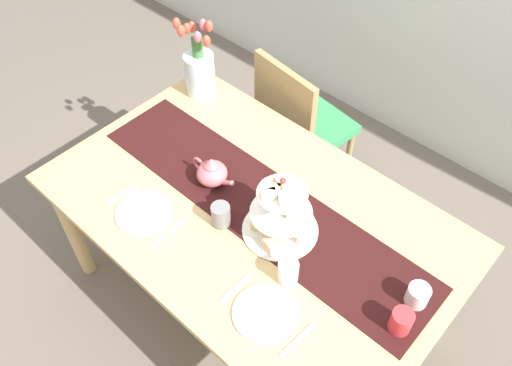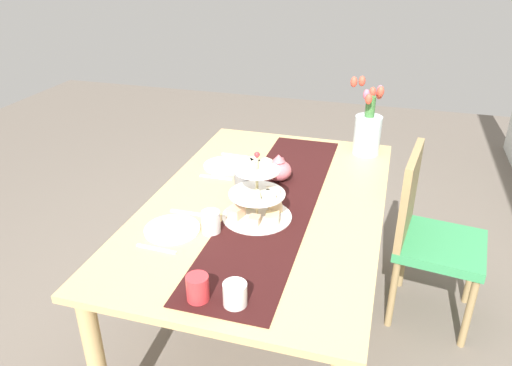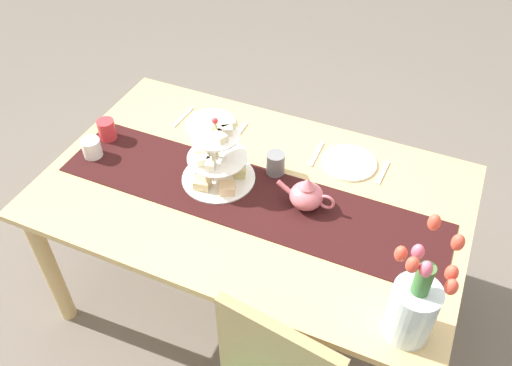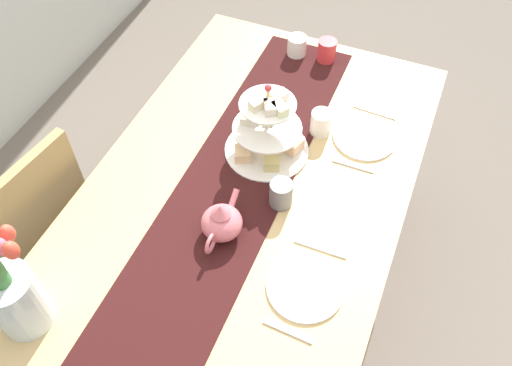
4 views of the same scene
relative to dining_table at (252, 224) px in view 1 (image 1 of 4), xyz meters
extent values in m
plane|color=#6B6056|center=(0.00, 0.00, -0.65)|extent=(8.00, 8.00, 0.00)
cube|color=tan|center=(0.00, 0.00, 0.08)|extent=(1.68, 1.04, 0.03)
cylinder|color=tan|center=(-0.77, -0.45, -0.29)|extent=(0.07, 0.07, 0.71)
cylinder|color=tan|center=(-0.77, 0.45, -0.29)|extent=(0.07, 0.07, 0.71)
cylinder|color=tan|center=(0.77, 0.45, -0.29)|extent=(0.07, 0.07, 0.71)
cylinder|color=#9C8254|center=(-0.14, 0.98, -0.44)|extent=(0.04, 0.04, 0.41)
cylinder|color=#9C8254|center=(-0.49, 1.02, -0.44)|extent=(0.04, 0.04, 0.41)
cylinder|color=#9C8254|center=(-0.18, 0.62, -0.44)|extent=(0.04, 0.04, 0.41)
cylinder|color=#9C8254|center=(-0.54, 0.67, -0.44)|extent=(0.04, 0.04, 0.41)
cube|color=#389356|center=(-0.34, 0.82, -0.21)|extent=(0.47, 0.47, 0.05)
cube|color=#9C8254|center=(-0.36, 0.63, 0.04)|extent=(0.42, 0.09, 0.45)
cube|color=black|center=(0.00, 0.04, 0.09)|extent=(1.57, 0.36, 0.00)
cylinder|color=beige|center=(0.15, 0.00, 0.24)|extent=(0.01, 0.01, 0.28)
cylinder|color=white|center=(0.15, 0.00, 0.10)|extent=(0.30, 0.30, 0.01)
cylinder|color=white|center=(0.15, 0.00, 0.21)|extent=(0.24, 0.24, 0.01)
cylinder|color=white|center=(0.15, 0.00, 0.32)|extent=(0.19, 0.19, 0.01)
cube|color=beige|center=(0.22, 0.01, 0.12)|extent=(0.05, 0.05, 0.04)
cube|color=beige|center=(0.19, 0.08, 0.12)|extent=(0.07, 0.07, 0.04)
cube|color=beige|center=(0.08, 0.06, 0.12)|extent=(0.08, 0.08, 0.04)
cube|color=#D7CB7F|center=(0.08, -0.05, 0.12)|extent=(0.06, 0.07, 0.04)
cube|color=beige|center=(0.19, -0.08, 0.13)|extent=(0.08, 0.07, 0.05)
cube|color=beige|center=(0.21, 0.01, 0.23)|extent=(0.07, 0.05, 0.03)
cube|color=#E9E9CB|center=(0.19, 0.06, 0.23)|extent=(0.06, 0.07, 0.03)
cube|color=beige|center=(0.15, 0.07, 0.23)|extent=(0.05, 0.06, 0.03)
cube|color=beige|center=(0.12, 0.02, 0.34)|extent=(0.07, 0.06, 0.03)
cube|color=beige|center=(0.12, -0.02, 0.34)|extent=(0.07, 0.06, 0.03)
cube|color=beige|center=(0.13, -0.05, 0.34)|extent=(0.06, 0.07, 0.03)
cube|color=silver|center=(0.18, -0.03, 0.34)|extent=(0.07, 0.06, 0.03)
sphere|color=red|center=(0.15, 0.00, 0.39)|extent=(0.02, 0.02, 0.02)
ellipsoid|color=#D66B75|center=(-0.22, 0.00, 0.15)|extent=(0.13, 0.13, 0.10)
cone|color=#D66B75|center=(-0.22, 0.00, 0.21)|extent=(0.06, 0.06, 0.04)
cylinder|color=#D66B75|center=(-0.13, 0.00, 0.16)|extent=(0.07, 0.02, 0.06)
torus|color=#D66B75|center=(-0.30, 0.00, 0.15)|extent=(0.07, 0.01, 0.07)
cylinder|color=silver|center=(-0.70, 0.39, 0.20)|extent=(0.15, 0.15, 0.21)
cylinder|color=#3D7538|center=(-0.70, 0.39, 0.36)|extent=(0.05, 0.05, 0.12)
ellipsoid|color=#EF4C38|center=(-0.62, 0.38, 0.43)|extent=(0.04, 0.04, 0.06)
ellipsoid|color=#EF4C38|center=(-0.66, 0.43, 0.46)|extent=(0.04, 0.04, 0.06)
ellipsoid|color=#E5607A|center=(-0.69, 0.43, 0.46)|extent=(0.04, 0.04, 0.06)
ellipsoid|color=#EF4C38|center=(-0.77, 0.42, 0.41)|extent=(0.04, 0.04, 0.06)
ellipsoid|color=#EF4C38|center=(-0.76, 0.39, 0.43)|extent=(0.04, 0.04, 0.06)
ellipsoid|color=#EF4C38|center=(-0.75, 0.33, 0.48)|extent=(0.04, 0.04, 0.06)
ellipsoid|color=#EF4C38|center=(-0.68, 0.29, 0.49)|extent=(0.04, 0.04, 0.06)
ellipsoid|color=#E5607A|center=(-0.66, 0.36, 0.44)|extent=(0.04, 0.04, 0.06)
cylinder|color=white|center=(0.71, 0.09, 0.14)|extent=(0.08, 0.08, 0.08)
cylinder|color=white|center=(-0.31, -0.31, 0.10)|extent=(0.23, 0.23, 0.01)
cube|color=silver|center=(-0.45, -0.31, 0.10)|extent=(0.02, 0.15, 0.01)
cube|color=silver|center=(-0.16, -0.31, 0.10)|extent=(0.02, 0.17, 0.01)
cylinder|color=white|center=(0.35, -0.31, 0.10)|extent=(0.23, 0.23, 0.01)
cube|color=silver|center=(0.20, -0.31, 0.10)|extent=(0.02, 0.15, 0.01)
cube|color=silver|center=(0.49, -0.31, 0.10)|extent=(0.02, 0.17, 0.01)
cylinder|color=slate|center=(-0.04, -0.13, 0.14)|extent=(0.08, 0.08, 0.09)
cylinder|color=white|center=(0.32, -0.15, 0.14)|extent=(0.08, 0.08, 0.09)
cylinder|color=red|center=(0.72, -0.04, 0.14)|extent=(0.08, 0.08, 0.09)
camera|label=1|loc=(0.91, -0.96, 1.77)|focal=36.83mm
camera|label=2|loc=(1.89, 0.50, 1.17)|focal=34.19mm
camera|label=3|loc=(-0.63, 1.39, 1.59)|focal=37.47mm
camera|label=4|loc=(-1.05, -0.46, 1.53)|focal=37.74mm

